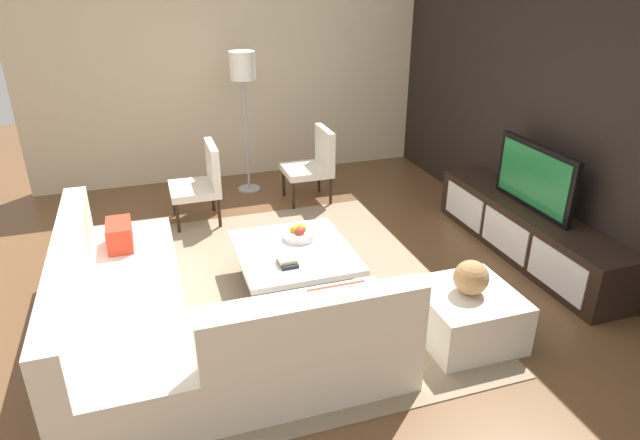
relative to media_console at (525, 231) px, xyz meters
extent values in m
plane|color=brown|center=(0.00, -2.40, -0.25)|extent=(14.00, 14.00, 0.00)
cube|color=black|center=(0.00, 0.30, 1.15)|extent=(6.40, 0.12, 2.80)
cube|color=beige|center=(-3.20, -2.20, 1.15)|extent=(0.12, 5.20, 2.80)
cube|color=gray|center=(-0.10, -2.40, -0.24)|extent=(3.33, 2.72, 0.01)
cube|color=black|center=(0.00, 0.00, 0.00)|extent=(2.37, 0.47, 0.50)
cube|color=white|center=(-0.73, -0.24, 0.00)|extent=(0.67, 0.01, 0.35)
cube|color=white|center=(0.00, -0.24, 0.00)|extent=(0.67, 0.01, 0.35)
cube|color=white|center=(0.73, -0.24, 0.00)|extent=(0.67, 0.01, 0.35)
cube|color=black|center=(0.00, 0.00, 0.56)|extent=(1.04, 0.05, 0.62)
cube|color=#1E7238|center=(0.00, -0.03, 0.56)|extent=(0.94, 0.01, 0.52)
cube|color=silver|center=(0.20, -3.70, -0.04)|extent=(2.46, 0.85, 0.42)
cube|color=silver|center=(0.20, -4.03, 0.37)|extent=(2.46, 0.18, 0.40)
cube|color=silver|center=(1.01, -2.56, -0.04)|extent=(0.85, 1.42, 0.42)
cube|color=silver|center=(1.34, -2.56, 0.37)|extent=(0.18, 1.42, 0.40)
cube|color=red|center=(-0.54, -3.70, 0.28)|extent=(0.36, 0.20, 0.22)
cube|color=red|center=(1.01, -2.20, 0.20)|extent=(0.60, 0.44, 0.06)
cube|color=black|center=(-0.10, -2.30, -0.08)|extent=(0.85, 0.77, 0.33)
cube|color=white|center=(-0.10, -2.30, 0.10)|extent=(1.06, 0.96, 0.05)
cylinder|color=black|center=(-2.03, -3.17, -0.06)|extent=(0.04, 0.04, 0.38)
cylinder|color=black|center=(-1.54, -3.17, -0.06)|extent=(0.04, 0.04, 0.38)
cylinder|color=black|center=(-2.03, -2.73, -0.06)|extent=(0.04, 0.04, 0.38)
cylinder|color=black|center=(-1.54, -2.73, -0.06)|extent=(0.04, 0.04, 0.38)
cube|color=silver|center=(-1.78, -2.95, 0.13)|extent=(0.56, 0.52, 0.08)
cube|color=silver|center=(-1.78, -2.73, 0.40)|extent=(0.56, 0.08, 0.45)
cylinder|color=#A5A5AA|center=(-2.54, -2.21, -0.24)|extent=(0.28, 0.28, 0.02)
cylinder|color=#A5A5AA|center=(-2.54, -2.21, 0.45)|extent=(0.03, 0.03, 1.36)
cylinder|color=white|center=(-2.54, -2.21, 1.29)|extent=(0.30, 0.30, 0.32)
cube|color=silver|center=(1.00, -1.26, -0.05)|extent=(0.70, 0.70, 0.40)
cylinder|color=silver|center=(-0.28, -2.20, 0.17)|extent=(0.28, 0.28, 0.07)
sphere|color=#B23326|center=(-0.24, -2.20, 0.22)|extent=(0.08, 0.08, 0.08)
sphere|color=gold|center=(-0.29, -2.18, 0.22)|extent=(0.09, 0.09, 0.09)
sphere|color=gold|center=(-0.30, -2.24, 0.22)|extent=(0.08, 0.08, 0.08)
cylinder|color=black|center=(-2.22, -1.84, -0.06)|extent=(0.04, 0.04, 0.38)
cylinder|color=black|center=(-1.77, -1.84, -0.06)|extent=(0.04, 0.04, 0.38)
cylinder|color=black|center=(-2.22, -1.38, -0.06)|extent=(0.04, 0.04, 0.38)
cylinder|color=black|center=(-1.77, -1.38, -0.06)|extent=(0.04, 0.04, 0.38)
cube|color=silver|center=(-1.99, -1.61, 0.13)|extent=(0.53, 0.54, 0.08)
cube|color=silver|center=(-1.99, -1.38, 0.40)|extent=(0.53, 0.08, 0.45)
sphere|color=#AD8451|center=(1.00, -1.26, 0.28)|extent=(0.26, 0.26, 0.26)
cube|color=#1E232D|center=(0.13, -2.41, 0.15)|extent=(0.21, 0.14, 0.03)
cube|color=#CCB78C|center=(0.13, -2.42, 0.17)|extent=(0.15, 0.15, 0.03)
camera|label=1|loc=(3.96, -3.39, 2.34)|focal=31.10mm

